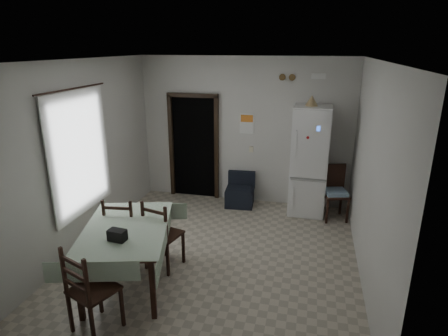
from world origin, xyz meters
TOP-DOWN VIEW (x-y plane):
  - ground at (0.00, 0.00)m, footprint 4.50×4.50m
  - ceiling at (0.00, 0.00)m, footprint 4.20×4.50m
  - wall_back at (0.00, 2.25)m, footprint 4.20×0.02m
  - wall_front at (0.00, -2.25)m, footprint 4.20×0.02m
  - wall_left at (-2.10, 0.00)m, footprint 0.02×4.50m
  - wall_right at (2.10, 0.00)m, footprint 0.02×4.50m
  - doorway at (-1.05, 2.45)m, footprint 1.06×0.52m
  - window_recess at (-2.15, -0.20)m, footprint 0.10×1.20m
  - curtain at (-2.04, -0.20)m, footprint 0.02×1.45m
  - curtain_rod at (-2.03, -0.20)m, footprint 0.02×1.60m
  - calendar at (0.05, 2.24)m, footprint 0.28×0.02m
  - calendar_image at (0.05, 2.23)m, footprint 0.24×0.01m
  - light_switch at (0.15, 2.24)m, footprint 0.08×0.02m
  - vent_left at (0.70, 2.23)m, footprint 0.12×0.03m
  - vent_right at (0.88, 2.23)m, footprint 0.12×0.03m
  - emergency_light at (1.35, 2.21)m, footprint 0.25×0.07m
  - fridge at (1.30, 1.93)m, footprint 0.68×0.68m
  - tan_cone at (1.26, 1.91)m, footprint 0.23×0.23m
  - navy_seat at (-0.02, 1.93)m, footprint 0.58×0.57m
  - corner_chair at (1.81, 1.73)m, footprint 0.54×0.54m
  - dining_table at (-0.96, -0.98)m, footprint 1.45×1.84m
  - black_bag at (-0.89, -1.31)m, footprint 0.23×0.15m
  - dining_chair_far_left at (-1.25, -0.50)m, footprint 0.51×0.51m
  - dining_chair_far_right at (-0.66, -0.47)m, footprint 0.55×0.55m
  - dining_chair_near_head at (-0.92, -1.86)m, footprint 0.60×0.60m

SIDE VIEW (x-z plane):
  - ground at x=0.00m, z-range 0.00..0.00m
  - navy_seat at x=-0.02m, z-range 0.00..0.66m
  - dining_table at x=-0.96m, z-range 0.00..0.84m
  - corner_chair at x=1.81m, z-range 0.00..1.01m
  - dining_chair_far_right at x=-0.66m, z-range 0.00..1.05m
  - dining_chair_far_left at x=-1.25m, z-range 0.00..1.07m
  - dining_chair_near_head at x=-0.92m, z-range 0.00..1.08m
  - black_bag at x=-0.89m, z-range 0.84..0.98m
  - fridge at x=1.30m, z-range 0.00..2.06m
  - doorway at x=-1.05m, z-range -0.05..2.17m
  - light_switch at x=0.15m, z-range 1.04..1.16m
  - wall_back at x=0.00m, z-range 0.00..2.90m
  - wall_front at x=0.00m, z-range 0.00..2.90m
  - wall_left at x=-2.10m, z-range 0.00..2.90m
  - wall_right at x=2.10m, z-range 0.00..2.90m
  - window_recess at x=-2.15m, z-range 0.75..2.35m
  - curtain at x=-2.04m, z-range 0.62..2.48m
  - calendar at x=0.05m, z-range 1.42..1.82m
  - calendar_image at x=0.05m, z-range 1.65..1.79m
  - tan_cone at x=1.26m, z-range 2.06..2.24m
  - curtain_rod at x=-2.03m, z-range 2.49..2.51m
  - vent_left at x=0.70m, z-range 2.46..2.58m
  - vent_right at x=0.88m, z-range 2.46..2.58m
  - emergency_light at x=1.35m, z-range 2.50..2.59m
  - ceiling at x=0.00m, z-range 2.89..2.91m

